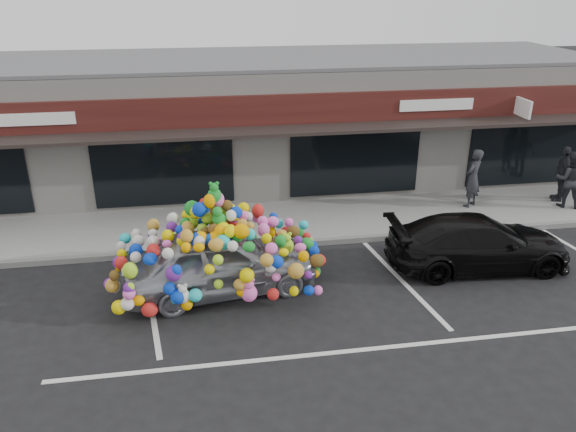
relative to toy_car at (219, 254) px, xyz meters
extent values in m
plane|color=black|center=(1.58, -0.49, -0.94)|extent=(90.00, 90.00, 0.00)
cube|color=silver|center=(1.58, 8.01, 1.16)|extent=(24.00, 6.00, 4.20)
cube|color=#59595B|center=(1.58, 8.01, 3.31)|extent=(24.00, 6.00, 0.12)
cube|color=#38100F|center=(1.58, 4.93, 2.21)|extent=(24.00, 0.18, 0.90)
cube|color=black|center=(1.58, 4.41, 1.71)|extent=(24.00, 1.20, 0.10)
cube|color=white|center=(9.78, 4.46, 2.11)|extent=(0.08, 0.95, 0.55)
cube|color=white|center=(-4.92, 4.81, 2.21)|extent=(2.40, 0.04, 0.35)
cube|color=white|center=(7.08, 4.81, 2.21)|extent=(2.40, 0.04, 0.35)
cube|color=black|center=(-1.42, 4.98, 0.51)|extent=(4.20, 0.12, 2.30)
cube|color=black|center=(4.58, 4.98, 0.51)|extent=(4.20, 0.12, 2.30)
cube|color=black|center=(10.58, 4.98, 0.51)|extent=(4.20, 0.12, 2.30)
cube|color=gray|center=(1.58, 3.51, -0.87)|extent=(26.00, 3.00, 0.15)
cube|color=slate|center=(1.58, 2.01, -0.87)|extent=(26.00, 0.18, 0.16)
cube|color=silver|center=(-1.62, -0.29, -0.94)|extent=(0.73, 4.37, 0.01)
cube|color=silver|center=(4.38, -0.29, -0.94)|extent=(0.73, 4.37, 0.01)
cube|color=silver|center=(3.58, -2.79, -0.94)|extent=(14.00, 0.12, 0.01)
imported|color=#959C9F|center=(0.00, 0.00, -0.18)|extent=(2.44, 4.69, 1.53)
ellipsoid|color=#F54115|center=(0.00, 0.00, 1.16)|extent=(1.61, 2.06, 1.14)
sphere|color=#FFFB00|center=(1.57, -0.15, 0.15)|extent=(0.34, 0.34, 0.34)
sphere|color=#0D22C3|center=(0.60, -0.98, -0.39)|extent=(0.36, 0.36, 0.36)
sphere|color=green|center=(-0.80, 0.97, -0.34)|extent=(0.30, 0.30, 0.30)
sphere|color=#FF6AC5|center=(0.00, 0.00, 1.68)|extent=(0.32, 0.32, 0.32)
sphere|color=#FFAA00|center=(-1.34, 0.10, 0.16)|extent=(0.30, 0.30, 0.30)
imported|color=black|center=(6.49, 0.15, -0.28)|extent=(2.11, 4.69, 1.33)
imported|color=black|center=(8.02, 3.68, 0.13)|extent=(0.80, 0.76, 1.85)
imported|color=black|center=(10.98, 3.18, 0.10)|extent=(1.08, 0.99, 1.78)
imported|color=#262429|center=(11.07, 3.71, 0.11)|extent=(1.14, 0.78, 1.80)
camera|label=1|loc=(-0.28, -11.63, 5.91)|focal=35.00mm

